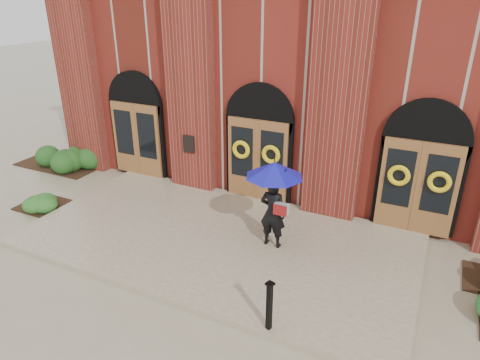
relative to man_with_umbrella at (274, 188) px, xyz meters
The scene contains 7 objects.
ground 2.28m from the man_with_umbrella, 163.98° to the right, with size 90.00×90.00×0.00m, color gray.
landing 2.20m from the man_with_umbrella, 169.63° to the right, with size 10.00×5.30×0.15m, color tan.
church_building 8.68m from the man_with_umbrella, 99.76° to the left, with size 16.20×12.53×7.00m.
man_with_umbrella is the anchor object (origin of this frame).
metal_post 3.12m from the man_with_umbrella, 69.26° to the right, with size 0.18×0.18×1.05m.
hedge_wall_left 9.67m from the man_with_umbrella, 169.25° to the left, with size 2.95×1.18×0.76m, color #1D4416.
hedge_front_left 7.40m from the man_with_umbrella, behind, with size 1.26×1.08×0.45m, color #26581E.
Camera 1 is at (4.75, -8.26, 6.02)m, focal length 32.00 mm.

